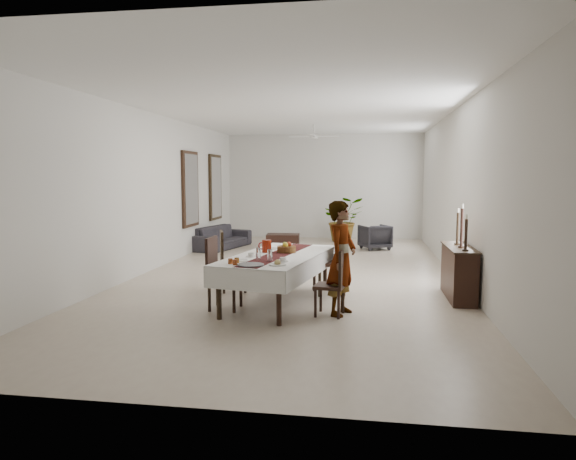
{
  "coord_description": "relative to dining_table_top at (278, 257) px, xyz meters",
  "views": [
    {
      "loc": [
        1.34,
        -9.91,
        1.92
      ],
      "look_at": [
        0.08,
        -1.77,
        1.05
      ],
      "focal_mm": 32.0,
      "sensor_mm": 36.0,
      "label": 1
    }
  ],
  "objects": [
    {
      "name": "wall_left",
      "position": [
        -3.03,
        2.39,
        0.89
      ],
      "size": [
        0.02,
        12.0,
        3.2
      ],
      "primitive_type": "cube",
      "color": "silver",
      "rests_on": "floor"
    },
    {
      "name": "wall_right",
      "position": [
        2.97,
        2.39,
        0.89
      ],
      "size": [
        0.02,
        12.0,
        3.2
      ],
      "primitive_type": "cube",
      "color": "silver",
      "rests_on": "floor"
    },
    {
      "name": "plate_near_right",
      "position": [
        0.15,
        -0.92,
        0.04
      ],
      "size": [
        0.23,
        0.23,
        0.01
      ],
      "primitive_type": "cylinder",
      "color": "silver",
      "rests_on": "tablecloth_top"
    },
    {
      "name": "floor",
      "position": [
        -0.03,
        2.39,
        -0.71
      ],
      "size": [
        6.0,
        12.0,
        0.0
      ],
      "primitive_type": "cube",
      "color": "#BFAF98",
      "rests_on": "ground"
    },
    {
      "name": "dining_table_top",
      "position": [
        0.0,
        0.0,
        0.0
      ],
      "size": [
        1.39,
        2.48,
        0.05
      ],
      "primitive_type": "cube",
      "rotation": [
        0.0,
        0.0,
        -0.19
      ],
      "color": "black",
      "rests_on": "table_leg_fl"
    },
    {
      "name": "candlestick_mid_base",
      "position": [
        2.75,
        0.59,
        0.13
      ],
      "size": [
        0.09,
        0.09,
        0.03
      ],
      "primitive_type": "cylinder",
      "color": "black",
      "rests_on": "sideboard_top"
    },
    {
      "name": "teacup_left",
      "position": [
        -0.35,
        -0.28,
        0.06
      ],
      "size": [
        0.09,
        0.09,
        0.06
      ],
      "primitive_type": "cylinder",
      "color": "white",
      "rests_on": "saucer_left"
    },
    {
      "name": "chair_left_near_leg_br",
      "position": [
        -0.52,
        -0.66,
        -0.49
      ],
      "size": [
        0.05,
        0.05,
        0.44
      ],
      "primitive_type": "cylinder",
      "rotation": [
        0.0,
        0.0,
        -0.03
      ],
      "color": "black",
      "rests_on": "floor"
    },
    {
      "name": "table_runner",
      "position": [
        0.0,
        0.0,
        0.04
      ],
      "size": [
        0.79,
        2.46,
        0.0
      ],
      "primitive_type": "cube",
      "rotation": [
        0.0,
        0.0,
        -0.19
      ],
      "color": "#511717",
      "rests_on": "tablecloth_top"
    },
    {
      "name": "candlestick_mid_candle",
      "position": [
        2.75,
        0.59,
        0.75
      ],
      "size": [
        0.03,
        0.03,
        0.07
      ],
      "primitive_type": "cylinder",
      "color": "silver",
      "rests_on": "candlestick_mid_shaft"
    },
    {
      "name": "chair_left_far_seat",
      "position": [
        -0.88,
        0.7,
        -0.26
      ],
      "size": [
        0.54,
        0.54,
        0.05
      ],
      "primitive_type": "cube",
      "rotation": [
        0.0,
        0.0,
        -1.24
      ],
      "color": "black",
      "rests_on": "chair_left_far_leg_fl"
    },
    {
      "name": "chair_right_far_leg_bl",
      "position": [
        0.59,
        0.49,
        -0.46
      ],
      "size": [
        0.06,
        0.06,
        0.49
      ],
      "primitive_type": "cylinder",
      "rotation": [
        0.0,
        0.0,
        0.32
      ],
      "color": "black",
      "rests_on": "floor"
    },
    {
      "name": "teacup_right",
      "position": [
        0.18,
        -0.63,
        0.06
      ],
      "size": [
        0.09,
        0.09,
        0.06
      ],
      "primitive_type": "cylinder",
      "color": "white",
      "rests_on": "saucer_right"
    },
    {
      "name": "chair_right_near_back",
      "position": [
        1.0,
        -0.61,
        -0.03
      ],
      "size": [
        0.09,
        0.39,
        0.5
      ],
      "primitive_type": "cube",
      "rotation": [
        0.0,
        0.0,
        1.43
      ],
      "color": "black",
      "rests_on": "chair_right_near_seat"
    },
    {
      "name": "chair_right_far_seat",
      "position": [
        0.72,
        0.74,
        -0.19
      ],
      "size": [
        0.62,
        0.62,
        0.06
      ],
      "primitive_type": "cube",
      "rotation": [
        0.0,
        0.0,
        1.89
      ],
      "color": "black",
      "rests_on": "chair_right_far_leg_fl"
    },
    {
      "name": "tablecloth_drape_right",
      "position": [
        0.56,
        -0.11,
        -0.11
      ],
      "size": [
        0.48,
        2.47,
        0.29
      ],
      "primitive_type": "cube",
      "rotation": [
        0.0,
        0.0,
        -0.19
      ],
      "color": "silver",
      "rests_on": "dining_table_top"
    },
    {
      "name": "jam_jar_c",
      "position": [
        -0.43,
        -0.83,
        0.07
      ],
      "size": [
        0.06,
        0.06,
        0.07
      ],
      "primitive_type": "cylinder",
      "color": "brown",
      "rests_on": "tablecloth_top"
    },
    {
      "name": "wall_back",
      "position": [
        -0.03,
        8.39,
        0.89
      ],
      "size": [
        6.0,
        0.02,
        3.2
      ],
      "primitive_type": "cube",
      "color": "silver",
      "rests_on": "floor"
    },
    {
      "name": "table_leg_bl",
      "position": [
        -0.21,
        1.17,
        -0.37
      ],
      "size": [
        0.08,
        0.08,
        0.68
      ],
      "primitive_type": "cylinder",
      "rotation": [
        0.0,
        0.0,
        -0.19
      ],
      "color": "black",
      "rests_on": "floor"
    },
    {
      "name": "table_leg_fl",
      "position": [
        -0.63,
        -1.01,
        -0.37
      ],
      "size": [
        0.08,
        0.08,
        0.68
      ],
      "primitive_type": "cylinder",
      "rotation": [
        0.0,
        0.0,
        -0.19
      ],
      "color": "black",
      "rests_on": "floor"
    },
    {
      "name": "ceiling",
      "position": [
        -0.03,
        2.39,
        2.49
      ],
      "size": [
        6.0,
        12.0,
        0.02
      ],
      "primitive_type": "cube",
      "color": "white",
      "rests_on": "wall_back"
    },
    {
      "name": "chair_left_far_back",
      "position": [
        -1.06,
        0.64,
        0.03
      ],
      "size": [
        0.18,
        0.42,
        0.55
      ],
      "primitive_type": "cube",
      "rotation": [
        0.0,
        0.0,
        -1.24
      ],
      "color": "black",
      "rests_on": "chair_left_far_seat"
    },
    {
      "name": "chair_right_near_leg_fr",
      "position": [
        1.0,
        -0.45,
        -0.51
      ],
      "size": [
        0.04,
        0.04,
        0.39
      ],
      "primitive_type": "cylinder",
      "rotation": [
        0.0,
        0.0,
        -0.14
      ],
      "color": "black",
      "rests_on": "floor"
    },
    {
      "name": "table_leg_fr",
      "position": [
        0.21,
        -1.17,
        -0.37
      ],
      "size": [
        0.08,
        0.08,
        0.68
      ],
      "primitive_type": "cylinder",
      "rotation": [
        0.0,
        0.0,
        -0.19
      ],
      "color": "black",
      "rests_on": "floor"
    },
    {
      "name": "jam_jar_a",
      "position": [
        -0.41,
        -0.99,
        0.07
      ],
      "size": [
        0.06,
        0.06,
        0.07
      ],
      "primitive_type": "cylinder",
      "color": "#923A15",
      "rests_on": "tablecloth_top"
    },
    {
      "name": "candlestick_mid_shaft",
      "position": [
        2.75,
        0.59,
        0.43
      ],
      "size": [
        0.04,
        0.04,
        0.58
      ],
      "primitive_type": "cylinder",
      "color": "black",
      "rests_on": "candlestick_mid_base"
    },
    {
      "name": "wine_glass_mid",
      "position": [
        -0.2,
        -0.51,
        0.12
      ],
      "size": [
        0.07,
        0.07,
        0.17
      ],
      "primitive_type": "cylinder",
      "color": "white",
      "rests_on": "tablecloth_top"
    },
    {
      "name": "jam_jar_b",
      "position": [
        -0.49,
        -0.92,
        0.07
      ],
      "size": [
        0.06,
        0.06,
        0.07
      ],
      "primitive_type": "cylinder",
      "color": "#8B3C14",
      "rests_on": "tablecloth_top"
    },
    {
      "name": "tablecloth_drape_left",
      "position": [
        -0.56,
        0.11,
        -0.11
      ],
      "size": [
        0.48,
        2.47,
        0.29
      ],
      "primitive_type": "cube",
      "rotation": [
        0.0,
        0.0,
        -0.19
      ],
      "color": "white",
      "rests_on": "dining_table_top"
    },
    {
      "name": "chair_right_near_leg_bl",
      "position": [
        0.64,
        -0.72,
        -0.51
      ],
      "size": [
        0.04,
        0.04,
        0.39
      ],
      "primitive_type": "cylinder",
      "rotation": [
        0.0,
        0.0,
        -0.14
      ],
      "color": "black",
      "rests_on": "floor"
    },
    {
      "name": "fruit_basket",
      "position": [
        0.09,
        0.23,
        0.08
      ],
      "size": [
        0.29,
        0.29,
        0.1
      ],
      "primitive_type": "cylinder",
      "color": "brown",
      "rests_on": "tablecloth_top"
    },
    {
      "name": "chair_left_far_leg_fl",
      "position": [
        -1.1,
        0.81,
        -0.5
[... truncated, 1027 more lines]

